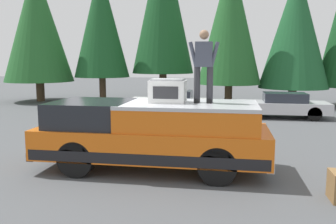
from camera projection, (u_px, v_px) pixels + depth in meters
name	position (u px, v px, depth m)	size (l,w,h in m)	color
ground_plane	(128.00, 163.00, 9.28)	(90.00, 90.00, 0.00)	#4C4F51
pickup_truck	(153.00, 134.00, 8.64)	(2.01, 5.54, 1.65)	orange
compressor_unit	(168.00, 91.00, 8.48)	(0.65, 0.84, 0.56)	white
person_on_truck_bed	(204.00, 64.00, 8.32)	(0.29, 0.72, 1.69)	#333338
parked_car_silver	(283.00, 105.00, 16.48)	(1.64, 4.10, 1.16)	silver
parked_car_white	(171.00, 102.00, 17.70)	(1.64, 4.10, 1.16)	white
conifer_left	(295.00, 29.00, 20.28)	(3.94, 3.94, 7.81)	#4C3826
conifer_center_left	(230.00, 20.00, 20.25)	(3.64, 3.64, 8.55)	#4C3826
conifer_center_right	(163.00, 2.00, 22.89)	(4.02, 4.02, 10.93)	#4C3826
conifer_right	(101.00, 22.00, 22.39)	(3.48, 3.48, 8.45)	#4C3826
conifer_far_right	(37.00, 24.00, 22.56)	(4.33, 4.33, 8.61)	#4C3826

